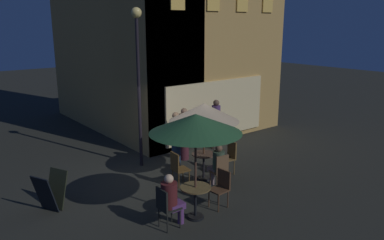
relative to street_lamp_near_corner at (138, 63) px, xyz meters
name	(u,v)px	position (x,y,z in m)	size (l,w,h in m)	color
ground_plane	(150,177)	(-0.32, -0.98, -3.18)	(60.00, 60.00, 0.00)	#272821
cafe_building	(154,44)	(2.68, 3.26, 0.33)	(6.58, 8.42, 7.03)	tan
street_lamp_near_corner	(138,63)	(0.00, 0.00, 0.00)	(0.31, 0.31, 4.77)	black
menu_sandwich_board	(51,191)	(-3.19, -1.18, -2.71)	(0.82, 0.77, 0.91)	black
cafe_table_0	(195,196)	(-0.76, -3.63, -2.64)	(0.70, 0.70, 0.76)	black
cafe_table_1	(204,161)	(0.82, -2.04, -2.65)	(0.68, 0.68, 0.77)	black
patio_umbrella_0	(196,124)	(-0.76, -3.63, -0.96)	(2.03, 2.03, 2.44)	black
patio_umbrella_1	(204,113)	(0.82, -2.04, -1.23)	(1.94, 1.94, 2.21)	black
cafe_chair_0	(166,205)	(-1.56, -3.61, -2.61)	(0.42, 0.42, 0.95)	black
cafe_chair_1	(221,185)	(0.08, -3.57, -2.64)	(0.43, 0.43, 0.92)	#4C311F
cafe_chair_2	(229,155)	(1.70, -2.17, -2.60)	(0.46, 0.46, 0.98)	brown
cafe_chair_3	(178,166)	(-0.02, -1.95, -2.62)	(0.45, 0.45, 0.96)	brown
cafe_chair_4	(220,169)	(0.72, -2.85, -2.60)	(0.43, 0.43, 0.98)	brown
patron_seated_0	(171,197)	(-1.42, -3.61, -2.48)	(0.55, 0.36, 1.24)	#553069
patron_seated_1	(217,163)	(0.74, -2.70, -2.49)	(0.36, 0.52, 1.23)	slate
patron_standing_2	(184,134)	(1.39, -0.39, -2.32)	(0.35, 0.35, 1.71)	#481E28
patron_standing_3	(216,124)	(2.92, -0.22, -2.28)	(0.30, 0.30, 1.77)	#796A55
patron_standing_4	(176,140)	(0.73, -0.85, -2.28)	(0.32, 0.32, 1.76)	#1D2F48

